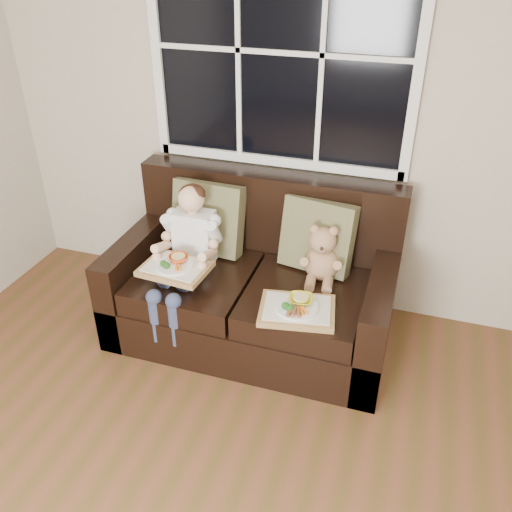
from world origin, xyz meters
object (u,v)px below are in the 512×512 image
(teddy_bear, at_px, (322,257))
(tray_right, at_px, (297,309))
(loveseat, at_px, (255,288))
(child, at_px, (188,244))
(tray_left, at_px, (175,267))

(teddy_bear, relative_size, tray_right, 0.81)
(loveseat, distance_m, teddy_bear, 0.50)
(tray_right, bearing_deg, teddy_bear, 72.91)
(loveseat, relative_size, child, 2.12)
(loveseat, height_order, teddy_bear, loveseat)
(loveseat, xyz_separation_m, tray_left, (-0.39, -0.29, 0.26))
(loveseat, xyz_separation_m, teddy_bear, (0.40, 0.03, 0.29))
(loveseat, relative_size, teddy_bear, 4.60)
(loveseat, distance_m, tray_right, 0.52)
(tray_left, xyz_separation_m, tray_right, (0.75, -0.05, -0.09))
(teddy_bear, xyz_separation_m, tray_right, (-0.05, -0.38, -0.12))
(teddy_bear, height_order, tray_right, teddy_bear)
(tray_left, bearing_deg, teddy_bear, 26.83)
(loveseat, bearing_deg, tray_left, -143.39)
(loveseat, xyz_separation_m, child, (-0.39, -0.12, 0.32))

